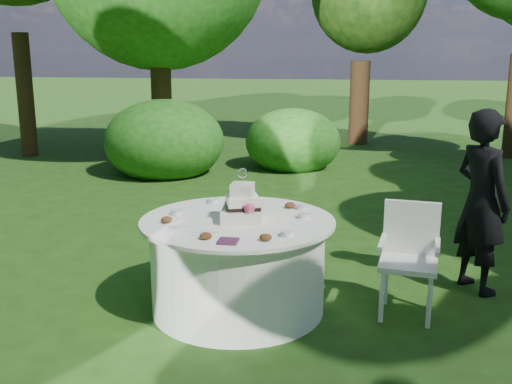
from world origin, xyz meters
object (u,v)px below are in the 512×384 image
(cake, at_px, (243,207))
(guest, at_px, (482,202))
(napkins, at_px, (228,241))
(table, at_px, (238,264))
(chair, at_px, (410,251))

(cake, bearing_deg, guest, 21.90)
(napkins, distance_m, guest, 2.38)
(napkins, height_order, guest, guest)
(table, height_order, cake, cake)
(cake, bearing_deg, chair, 9.06)
(guest, height_order, cake, guest)
(cake, bearing_deg, napkins, -90.27)
(napkins, relative_size, cake, 0.33)
(chair, bearing_deg, guest, 42.01)
(napkins, xyz_separation_m, chair, (1.32, 0.77, -0.26))
(cake, relative_size, chair, 0.47)
(napkins, bearing_deg, table, 94.48)
(table, relative_size, cake, 3.65)
(napkins, distance_m, table, 0.71)
(table, bearing_deg, cake, -34.83)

